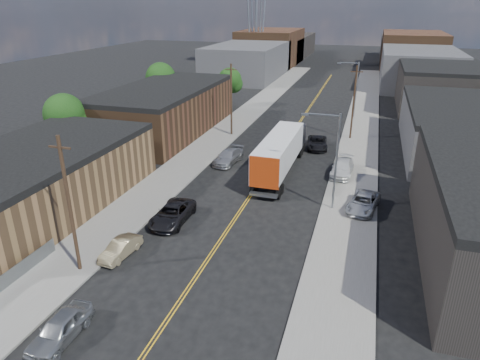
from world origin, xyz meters
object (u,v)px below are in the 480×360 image
Objects in this scene: car_left_a at (60,329)px; car_left_b at (120,249)px; car_right_lot_a at (363,202)px; car_right_lot_b at (342,168)px; car_ahead_truck at (317,143)px; car_left_c at (172,214)px; car_left_d at (228,157)px; semi_truck at (282,149)px; car_right_lot_c at (343,167)px.

car_left_a reaches higher than car_left_b.
car_right_lot_b is at bearing 117.43° from car_right_lot_a.
car_right_lot_a is at bearing -77.51° from car_ahead_truck.
car_left_a is 32.57m from car_right_lot_b.
car_right_lot_a is 18.18m from car_ahead_truck.
car_left_b is 0.73× the size of car_ahead_truck.
car_ahead_truck is (9.34, 38.63, -0.02)m from car_left_a.
car_left_c is at bearing -145.53° from car_right_lot_a.
car_right_lot_b is at bearing 6.23° from car_left_d.
semi_truck is 3.29× the size of car_right_lot_a.
car_left_b is at bearing -121.38° from car_right_lot_b.
car_left_b is 6.21m from car_left_c.
car_right_lot_a is 8.85m from car_right_lot_c.
car_left_c is at bearing -82.66° from car_left_d.
car_ahead_truck is at bearing 73.54° from semi_truck.
car_left_b is (-1.40, 8.57, -0.12)m from car_left_a.
car_ahead_truck is (-3.86, 8.86, -0.18)m from car_right_lot_b.
car_left_c is (1.40, 6.05, 0.14)m from car_left_b.
car_left_c is 20.34m from car_right_lot_c.
car_left_c is 25.77m from car_ahead_truck.
car_right_lot_a is 1.22× the size of car_right_lot_c.
car_left_d is (-6.50, 0.60, -1.74)m from semi_truck.
semi_truck is 12.19m from car_right_lot_a.
car_right_lot_b is (6.70, 0.34, -1.60)m from semi_truck.
car_left_a is at bearing -74.94° from car_left_b.
semi_truck reaches higher than car_left_a.
car_left_d is at bearing 92.04° from car_left_b.
car_right_lot_a is (15.69, 6.98, 0.08)m from car_left_c.
car_right_lot_a reaches higher than car_ahead_truck.
semi_truck is 16.27m from car_left_c.
car_left_a is 8.68m from car_left_b.
semi_truck is 4.33× the size of car_left_b.
semi_truck is 6.93m from car_right_lot_c.
car_left_c is (-6.50, -14.81, -1.74)m from semi_truck.
car_right_lot_c is 0.78× the size of car_ahead_truck.
car_left_c is at bearing 89.57° from car_left_a.
car_left_d reaches higher than car_left_a.
semi_truck is 3.15× the size of car_ahead_truck.
car_right_lot_b is (-2.49, 8.17, 0.06)m from car_right_lot_a.
car_left_b is 0.69× the size of car_left_c.
car_right_lot_a is at bearing 22.87° from car_left_c.
car_right_lot_a is 8.54m from car_right_lot_b.
car_left_d is at bearing 178.32° from car_right_lot_c.
car_left_d reaches higher than car_ahead_truck.
car_left_c reaches higher than car_left_a.
car_right_lot_b is 0.99× the size of car_ahead_truck.
car_right_lot_c reaches higher than car_left_c.
car_left_d is at bearing 89.57° from car_left_a.
semi_truck is at bearing 77.12° from car_left_a.
car_right_lot_b is (13.20, 15.15, 0.14)m from car_left_c.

